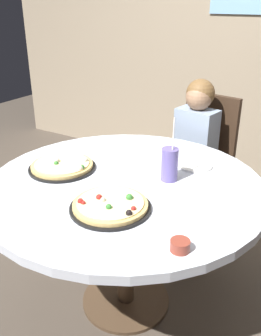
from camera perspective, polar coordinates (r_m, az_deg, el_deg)
The scene contains 10 objects.
ground_plane at distance 2.20m, azimuth -0.73°, elevation -19.75°, with size 8.00×8.00×0.00m, color #4C4238.
wall_with_window at distance 3.42m, azimuth 18.71°, elevation 22.06°, with size 5.20×0.14×2.90m.
dining_table at distance 1.80m, azimuth -0.84°, elevation -4.52°, with size 1.33×1.33×0.75m.
chair_wooden at distance 2.66m, azimuth 10.95°, elevation 1.88°, with size 0.46×0.46×0.95m.
diner_child at distance 2.53m, azimuth 8.83°, elevation -0.30°, with size 0.31×0.43×1.08m.
pizza_veggie at distance 1.53m, azimuth -3.12°, elevation -5.80°, with size 0.34×0.34×0.05m.
pizza_cheese at distance 1.91m, azimuth -10.47°, elevation 0.32°, with size 0.34×0.34×0.05m.
soda_cup at distance 1.75m, azimuth 6.06°, elevation 0.57°, with size 0.08×0.08×0.31m.
sauce_bowl at distance 1.31m, azimuth 7.66°, elevation -11.78°, with size 0.07×0.07×0.04m, color brown.
plate_small at distance 1.94m, azimuth 9.91°, elevation 0.43°, with size 0.18×0.18×0.01m, color white.
Camera 1 is at (0.85, -1.32, 1.54)m, focal length 39.48 mm.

